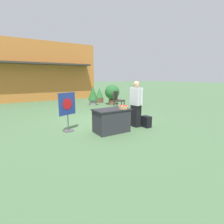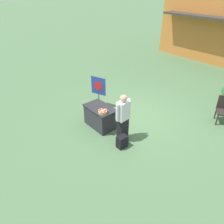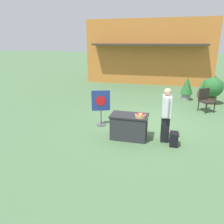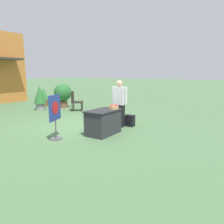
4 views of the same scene
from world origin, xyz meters
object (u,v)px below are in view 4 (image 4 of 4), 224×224
(apple_basket, at_px, (114,107))
(display_table, at_px, (103,122))
(backpack, at_px, (130,121))
(patio_chair, at_px, (75,100))
(potted_plant_far_left, at_px, (63,94))
(person_visitor, at_px, (119,103))
(potted_plant_near_left, at_px, (44,97))
(potted_plant_near_right, at_px, (40,96))
(poster_board, at_px, (55,114))

(apple_basket, bearing_deg, display_table, 156.07)
(backpack, bearing_deg, patio_chair, 71.03)
(potted_plant_far_left, bearing_deg, display_table, -122.33)
(backpack, relative_size, potted_plant_far_left, 0.31)
(person_visitor, height_order, patio_chair, person_visitor)
(apple_basket, height_order, potted_plant_near_left, potted_plant_near_left)
(patio_chair, bearing_deg, potted_plant_near_left, 141.18)
(potted_plant_near_left, relative_size, potted_plant_near_right, 0.87)
(display_table, height_order, patio_chair, patio_chair)
(potted_plant_far_left, xyz_separation_m, potted_plant_near_right, (-1.19, 0.53, -0.09))
(patio_chair, bearing_deg, display_table, -70.45)
(display_table, xyz_separation_m, potted_plant_far_left, (3.27, 5.16, 0.40))
(potted_plant_near_left, bearing_deg, person_visitor, -106.33)
(backpack, xyz_separation_m, patio_chair, (1.37, 3.98, 0.36))
(display_table, bearing_deg, backpack, -7.99)
(person_visitor, height_order, potted_plant_far_left, person_visitor)
(poster_board, bearing_deg, backpack, 47.54)
(poster_board, distance_m, potted_plant_near_right, 5.85)
(backpack, bearing_deg, person_visitor, 135.45)
(poster_board, height_order, potted_plant_far_left, potted_plant_far_left)
(person_visitor, bearing_deg, patio_chair, -118.37)
(display_table, relative_size, potted_plant_near_left, 1.09)
(apple_basket, bearing_deg, patio_chair, 58.53)
(display_table, height_order, backpack, display_table)
(potted_plant_far_left, bearing_deg, patio_chair, -109.30)
(person_visitor, distance_m, backpack, 0.77)
(patio_chair, xyz_separation_m, potted_plant_near_left, (0.23, 2.72, -0.04))
(poster_board, height_order, patio_chair, poster_board)
(poster_board, bearing_deg, potted_plant_near_right, 125.11)
(potted_plant_far_left, distance_m, potted_plant_near_right, 1.31)
(poster_board, relative_size, potted_plant_near_left, 1.22)
(person_visitor, distance_m, patio_chair, 4.06)
(display_table, bearing_deg, apple_basket, -23.93)
(display_table, xyz_separation_m, potted_plant_near_right, (2.08, 5.70, 0.30))
(apple_basket, relative_size, potted_plant_near_right, 0.25)
(poster_board, bearing_deg, display_table, 34.24)
(patio_chair, bearing_deg, apple_basket, -65.55)
(backpack, distance_m, potted_plant_near_right, 5.95)
(apple_basket, bearing_deg, person_visitor, 18.11)
(potted_plant_near_left, xyz_separation_m, potted_plant_near_right, (-0.93, -0.80, 0.18))
(person_visitor, xyz_separation_m, potted_plant_near_left, (1.88, 6.42, -0.34))
(person_visitor, bearing_deg, potted_plant_far_left, -117.09)
(backpack, xyz_separation_m, potted_plant_far_left, (1.85, 5.36, 0.59))
(person_visitor, xyz_separation_m, potted_plant_far_left, (2.14, 5.08, -0.07))
(patio_chair, height_order, potted_plant_near_left, potted_plant_near_left)
(backpack, height_order, potted_plant_near_left, potted_plant_near_left)
(apple_basket, distance_m, backpack, 1.23)
(poster_board, bearing_deg, patio_chair, 105.50)
(apple_basket, relative_size, person_visitor, 0.18)
(patio_chair, distance_m, potted_plant_near_left, 2.73)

